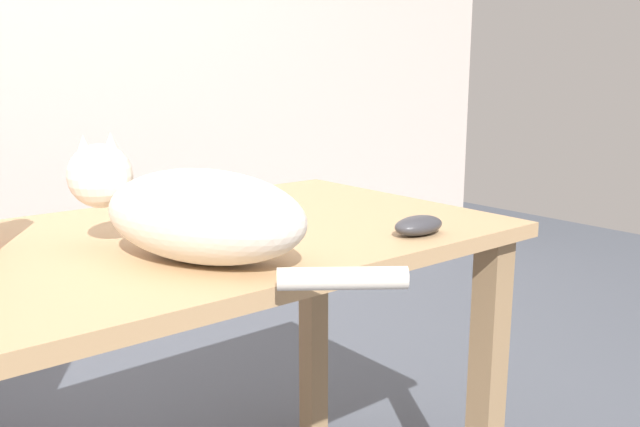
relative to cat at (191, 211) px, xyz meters
The scene contains 3 objects.
desk 0.29m from the cat, 133.90° to the left, with size 1.68×0.72×0.75m.
cat is the anchor object (origin of this frame).
computer_mouse 0.43m from the cat, 15.45° to the right, with size 0.11×0.06×0.04m, color #333338.
Camera 1 is at (-0.33, -1.09, 1.05)m, focal length 37.03 mm.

